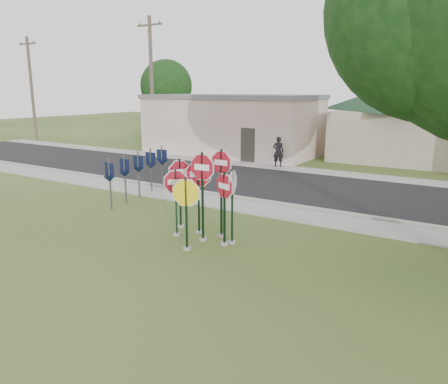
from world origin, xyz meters
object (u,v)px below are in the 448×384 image
Objects in this scene: utility_pole_near at (152,83)px; pedestrian at (278,152)px; stop_sign_yellow at (186,205)px; stop_sign_left at (176,194)px; stop_sign_center at (202,183)px.

pedestrian is (10.39, -0.74, -4.01)m from utility_pole_near.
stop_sign_yellow is 0.99× the size of stop_sign_left.
utility_pole_near is at bearing 134.02° from stop_sign_yellow.
stop_sign_yellow reaches higher than pedestrian.
stop_sign_center is at bearing 94.41° from stop_sign_yellow.
utility_pole_near reaches higher than pedestrian.
pedestrian is (-3.71, 13.02, -0.85)m from stop_sign_center.
stop_sign_left is (-1.05, 0.85, 0.01)m from stop_sign_yellow.
stop_sign_left is 1.26× the size of pedestrian.
utility_pole_near is at bearing 135.70° from stop_sign_center.
utility_pole_near reaches higher than stop_sign_yellow.
stop_sign_yellow is (0.07, -0.90, -0.46)m from stop_sign_center.
stop_sign_left is 0.24× the size of utility_pole_near.
stop_sign_center is 1.59× the size of pedestrian.
stop_sign_yellow is 1.35m from stop_sign_left.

